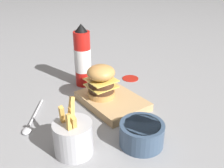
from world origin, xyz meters
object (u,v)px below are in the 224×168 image
Objects in this scene: burger at (101,81)px; spoon at (31,122)px; ketchup_bottle at (83,58)px; side_bowl at (142,133)px; serving_board at (112,101)px; fries_basket at (73,137)px.

burger is 0.68× the size of spoon.
burger is at bearing 121.87° from spoon.
ketchup_bottle reaches higher than side_bowl.
serving_board is at bearing 35.30° from burger.
ketchup_bottle is (-0.16, 0.03, 0.03)m from burger.
spoon is (-0.02, -0.24, -0.08)m from burger.
side_bowl is at bearing -8.89° from burger.
serving_board is at bearing -1.20° from ketchup_bottle.
burger is 0.25m from side_bowl.
fries_basket is (0.32, -0.22, -0.06)m from ketchup_bottle.
ketchup_bottle is 0.31m from spoon.
fries_basket is at bearing -34.88° from ketchup_bottle.
fries_basket is (0.16, -0.20, -0.04)m from burger.
burger is at bearing -9.21° from ketchup_bottle.
fries_basket is at bearing -50.60° from burger.
spoon is (-0.18, -0.04, -0.04)m from fries_basket.
ketchup_bottle is at bearing 154.35° from spoon.
spoon is at bearing -142.64° from side_bowl.
ketchup_bottle is 1.47× the size of spoon.
serving_board is at bearing 115.78° from spoon.
ketchup_bottle is at bearing 145.12° from fries_basket.
fries_basket is at bearing -116.15° from side_bowl.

